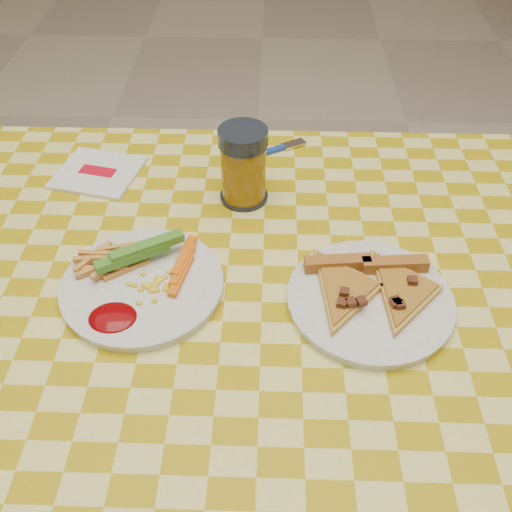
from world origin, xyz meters
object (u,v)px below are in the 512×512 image
object	(u,v)px
table	(226,335)
drink_glass	(243,166)
plate_right	(369,301)
plate_left	(143,286)

from	to	relation	value
table	drink_glass	bearing A→B (deg)	85.91
plate_right	drink_glass	xyz separation A→B (m)	(-0.18, 0.23, 0.06)
table	plate_left	bearing A→B (deg)	170.82
plate_right	plate_left	bearing A→B (deg)	176.77
table	drink_glass	distance (m)	0.27
table	drink_glass	xyz separation A→B (m)	(0.02, 0.23, 0.14)
plate_left	plate_right	world-z (taller)	same
table	drink_glass	world-z (taller)	drink_glass
plate_right	drink_glass	world-z (taller)	drink_glass
plate_left	drink_glass	size ratio (longest dim) A/B	1.72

